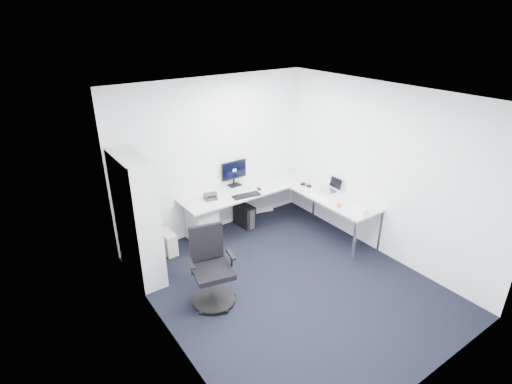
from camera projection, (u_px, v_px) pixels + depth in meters
ground at (289, 285)px, 5.78m from camera, size 4.20×4.20×0.00m
ceiling at (297, 97)px, 4.67m from camera, size 4.20×4.20×0.00m
wall_back at (213, 157)px, 6.79m from camera, size 3.60×0.02×2.70m
wall_front at (440, 282)px, 3.66m from camera, size 3.60×0.02×2.70m
wall_left at (164, 242)px, 4.28m from camera, size 0.02×4.20×2.70m
wall_right at (382, 172)px, 6.17m from camera, size 0.02×4.20×2.70m
l_desk at (263, 215)px, 6.96m from camera, size 2.62×1.47×0.77m
drawer_pedestal at (202, 224)px, 6.80m from camera, size 0.41×0.51×0.62m
bookshelf at (137, 219)px, 5.62m from camera, size 0.37×0.95×1.89m
task_chair at (212, 269)px, 5.21m from camera, size 0.72×0.72×1.08m
black_pc_tower at (245, 216)px, 7.30m from camera, size 0.25×0.45×0.42m
beige_pc_tower at (168, 242)px, 6.49m from camera, size 0.19×0.40×0.37m
power_strip at (264, 210)px, 7.90m from camera, size 0.39×0.16×0.04m
monitor at (234, 173)px, 7.06m from camera, size 0.50×0.17×0.48m
black_keyboard at (246, 195)px, 6.74m from camera, size 0.50×0.23×0.02m
mouse at (259, 189)px, 6.99m from camera, size 0.08×0.10×0.03m
desk_phone at (210, 195)px, 6.62m from camera, size 0.24×0.24×0.14m
laptop at (328, 185)px, 6.89m from camera, size 0.32×0.31×0.22m
white_keyboard at (319, 198)px, 6.66m from camera, size 0.17×0.45×0.01m
headphones at (306, 184)px, 7.14m from camera, size 0.17×0.23×0.05m
orange_fruit at (339, 205)px, 6.36m from camera, size 0.07×0.07×0.07m
tissue_box at (359, 210)px, 6.19m from camera, size 0.15×0.25×0.08m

